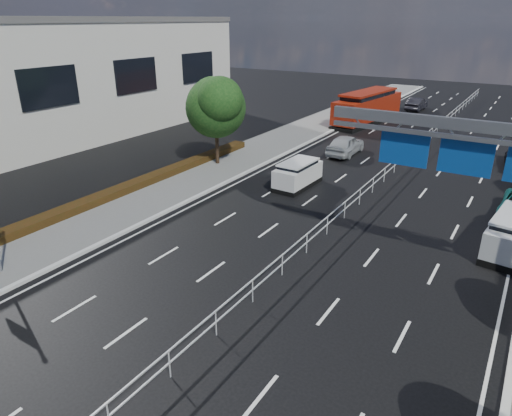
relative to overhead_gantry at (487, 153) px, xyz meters
The scene contains 11 objects.
ground 13.34m from the overhead_gantry, 123.84° to the right, with size 160.00×160.00×0.00m, color black.
kerb_near 19.48m from the overhead_gantry, 147.44° to the right, with size 0.25×140.00×0.15m, color silver.
median_fence 15.04m from the overhead_gantry, 118.43° to the left, with size 0.05×85.00×1.02m.
hedge_near 21.32m from the overhead_gantry, 165.85° to the right, with size 1.00×36.00×0.44m, color black.
overhead_gantry is the anchor object (origin of this frame).
near_building 37.59m from the overhead_gantry, 167.79° to the left, with size 12.00×38.00×10.00m, color beige.
near_tree_back 20.31m from the overhead_gantry, 157.03° to the left, with size 4.84×4.51×6.69m.
white_minivan 14.11m from the overhead_gantry, 148.88° to the left, with size 1.87×4.04×1.73m.
red_bus 32.19m from the overhead_gantry, 116.46° to the left, with size 4.08×11.39×3.33m.
near_car_silver 20.20m from the overhead_gantry, 126.19° to the left, with size 1.91×4.76×1.62m, color #A6AAAD.
near_car_dark 40.80m from the overhead_gantry, 106.58° to the left, with size 1.59×4.56×1.50m, color black.
Camera 1 is at (8.13, -8.82, 10.35)m, focal length 32.00 mm.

